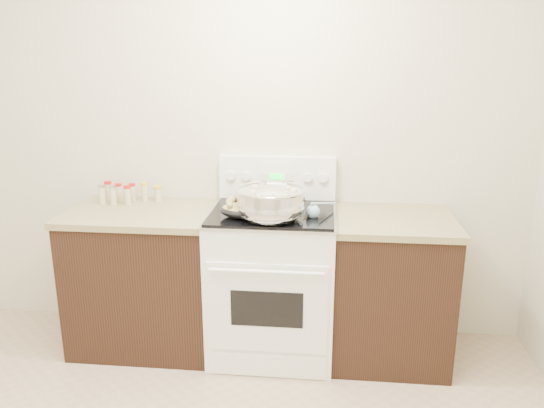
# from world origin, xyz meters

# --- Properties ---
(room_shell) EXTENTS (4.10, 3.60, 2.75)m
(room_shell) POSITION_xyz_m (0.00, 0.00, 1.70)
(room_shell) COLOR beige
(room_shell) RESTS_ON ground
(counter_left) EXTENTS (0.93, 0.67, 0.92)m
(counter_left) POSITION_xyz_m (-0.48, 1.43, 0.46)
(counter_left) COLOR black
(counter_left) RESTS_ON ground
(counter_right) EXTENTS (0.73, 0.67, 0.92)m
(counter_right) POSITION_xyz_m (1.08, 1.43, 0.46)
(counter_right) COLOR black
(counter_right) RESTS_ON ground
(kitchen_range) EXTENTS (0.78, 0.73, 1.22)m
(kitchen_range) POSITION_xyz_m (0.35, 1.42, 0.49)
(kitchen_range) COLOR white
(kitchen_range) RESTS_ON ground
(mixing_bowl) EXTENTS (0.51, 0.51, 0.24)m
(mixing_bowl) POSITION_xyz_m (0.35, 1.26, 1.04)
(mixing_bowl) COLOR silver
(mixing_bowl) RESTS_ON kitchen_range
(roasting_pan) EXTENTS (0.32, 0.24, 0.11)m
(roasting_pan) POSITION_xyz_m (0.20, 1.27, 0.99)
(roasting_pan) COLOR black
(roasting_pan) RESTS_ON kitchen_range
(baking_sheet) EXTENTS (0.50, 0.40, 0.06)m
(baking_sheet) POSITION_xyz_m (0.31, 1.68, 0.96)
(baking_sheet) COLOR black
(baking_sheet) RESTS_ON kitchen_range
(wooden_spoon) EXTENTS (0.12, 0.26, 0.04)m
(wooden_spoon) POSITION_xyz_m (0.22, 1.38, 0.95)
(wooden_spoon) COLOR #A96E4D
(wooden_spoon) RESTS_ON kitchen_range
(blue_ladle) EXTENTS (0.18, 0.24, 0.10)m
(blue_ladle) POSITION_xyz_m (0.60, 1.33, 0.98)
(blue_ladle) COLOR #84ACC4
(blue_ladle) RESTS_ON kitchen_range
(spice_jars) EXTENTS (0.39, 0.15, 0.13)m
(spice_jars) POSITION_xyz_m (-0.65, 1.60, 0.98)
(spice_jars) COLOR #BFB28C
(spice_jars) RESTS_ON counter_left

